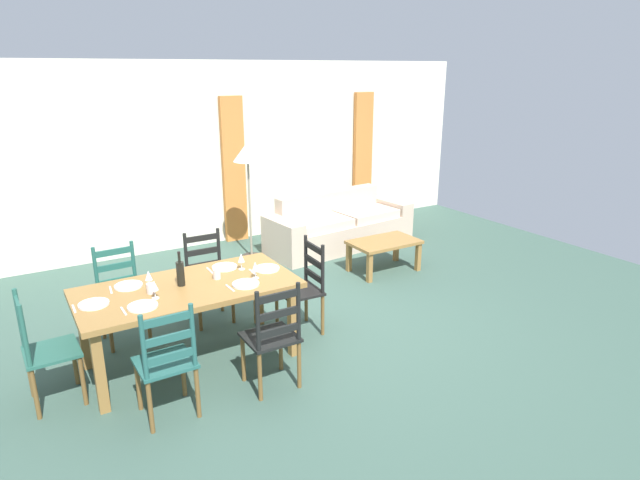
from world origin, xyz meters
name	(u,v)px	position (x,y,z in m)	size (l,w,h in m)	color
ground_plane	(310,326)	(0.00, 0.00, -0.01)	(9.60, 9.60, 0.02)	#395549
wall_far	(197,156)	(0.00, 3.30, 1.35)	(9.60, 0.16, 2.70)	beige
curtain_panel_left	(234,171)	(0.51, 3.16, 1.10)	(0.35, 0.08, 2.20)	#C97736
curtain_panel_right	(363,158)	(2.91, 3.16, 1.10)	(0.35, 0.08, 2.20)	#C97736
dining_table	(188,295)	(-1.29, -0.06, 0.66)	(1.90, 0.96, 0.75)	olive
dining_chair_near_left	(167,362)	(-1.71, -0.79, 0.48)	(0.42, 0.41, 0.96)	#245751
dining_chair_near_right	(273,336)	(-0.85, -0.84, 0.48)	(0.42, 0.40, 0.96)	black
dining_chair_far_left	(121,294)	(-1.73, 0.72, 0.48)	(0.43, 0.42, 0.96)	#21584C
dining_chair_far_right	(208,277)	(-0.84, 0.70, 0.48)	(0.43, 0.41, 0.96)	black
dining_chair_head_west	(44,350)	(-2.48, -0.10, 0.48)	(0.41, 0.43, 0.96)	#26594C
dining_chair_head_east	(304,287)	(-0.11, -0.06, 0.48)	(0.42, 0.44, 0.96)	black
dinner_plate_near_left	(143,306)	(-1.74, -0.31, 0.76)	(0.24, 0.24, 0.02)	white
fork_near_left	(124,311)	(-1.89, -0.31, 0.75)	(0.02, 0.17, 0.01)	silver
dinner_plate_near_right	(246,284)	(-0.84, -0.31, 0.76)	(0.24, 0.24, 0.02)	white
fork_near_right	(230,288)	(-0.99, -0.31, 0.75)	(0.02, 0.17, 0.01)	silver
dinner_plate_far_left	(128,286)	(-1.74, 0.19, 0.76)	(0.24, 0.24, 0.02)	white
fork_far_left	(111,290)	(-1.89, 0.19, 0.75)	(0.02, 0.17, 0.01)	silver
dinner_plate_far_right	(225,267)	(-0.84, 0.19, 0.76)	(0.24, 0.24, 0.02)	white
fork_far_right	(210,270)	(-0.99, 0.19, 0.75)	(0.02, 0.17, 0.01)	silver
dinner_plate_head_west	(94,304)	(-2.07, -0.06, 0.76)	(0.24, 0.24, 0.02)	white
fork_head_west	(74,309)	(-2.22, -0.06, 0.75)	(0.02, 0.17, 0.01)	silver
dinner_plate_head_east	(267,269)	(-0.51, -0.06, 0.76)	(0.24, 0.24, 0.02)	white
fork_head_east	(253,272)	(-0.66, -0.06, 0.75)	(0.02, 0.17, 0.01)	silver
wine_bottle	(180,273)	(-1.34, -0.03, 0.87)	(0.07, 0.07, 0.32)	black
wine_glass_near_left	(154,286)	(-1.61, -0.19, 0.86)	(0.06, 0.06, 0.16)	white
wine_glass_near_right	(255,267)	(-0.70, -0.22, 0.86)	(0.06, 0.06, 0.16)	white
wine_glass_far_left	(149,276)	(-1.59, 0.06, 0.86)	(0.06, 0.06, 0.16)	white
wine_glass_far_right	(241,258)	(-0.72, 0.07, 0.86)	(0.06, 0.06, 0.16)	white
coffee_cup_primary	(217,274)	(-1.01, -0.04, 0.80)	(0.07, 0.07, 0.09)	beige
coffee_cup_secondary	(151,288)	(-1.61, -0.06, 0.80)	(0.07, 0.07, 0.09)	beige
couch	(338,227)	(1.70, 2.09, 0.29)	(2.34, 1.00, 0.80)	#C8AE96
coffee_table	(384,245)	(1.64, 0.88, 0.36)	(0.90, 0.56, 0.42)	olive
standing_lamp	(248,159)	(0.36, 2.28, 1.41)	(0.40, 0.40, 1.64)	#332D28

